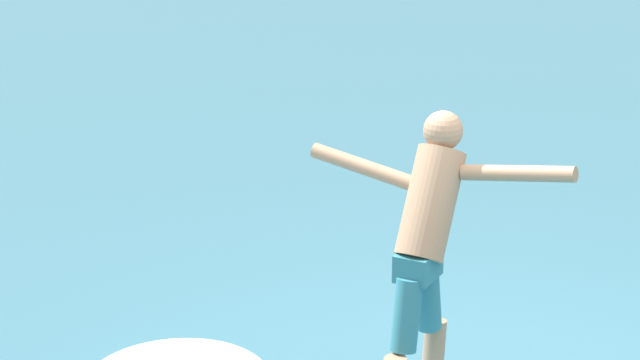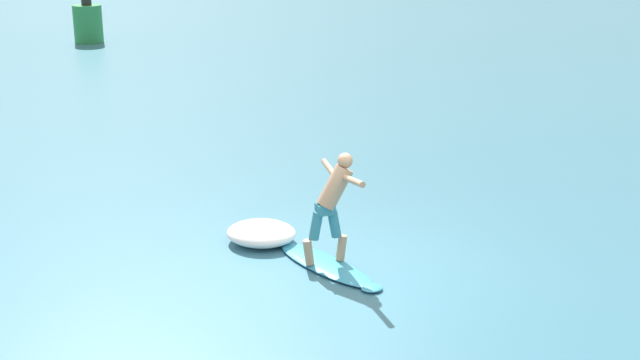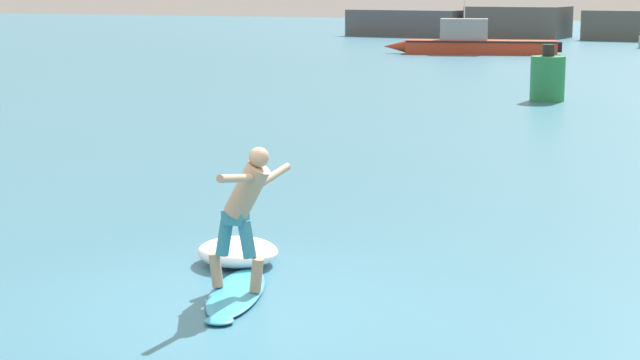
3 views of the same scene
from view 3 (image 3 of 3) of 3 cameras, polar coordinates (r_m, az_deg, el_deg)
The scene contains 6 objects.
ground_plane at distance 11.93m, azimuth -4.21°, elevation -6.69°, with size 200.00×200.00×0.00m, color teal.
surfboard at distance 12.27m, azimuth -4.51°, elevation -6.04°, with size 1.24×2.27×0.21m.
surfer at distance 12.00m, azimuth -4.02°, elevation -1.37°, with size 0.78×1.61×1.67m.
small_boat_offshore at distance 56.23m, azimuth 8.16°, elevation 7.27°, with size 8.96×3.71×2.72m.
channel_marker_buoy at distance 33.54m, azimuth 12.04°, elevation 5.35°, with size 1.05×1.05×1.73m.
wave_foam_at_tail at distance 13.60m, azimuth -4.41°, elevation -3.84°, with size 1.51×1.50×0.33m.
Camera 3 is at (5.52, -9.98, 3.48)m, focal length 60.00 mm.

